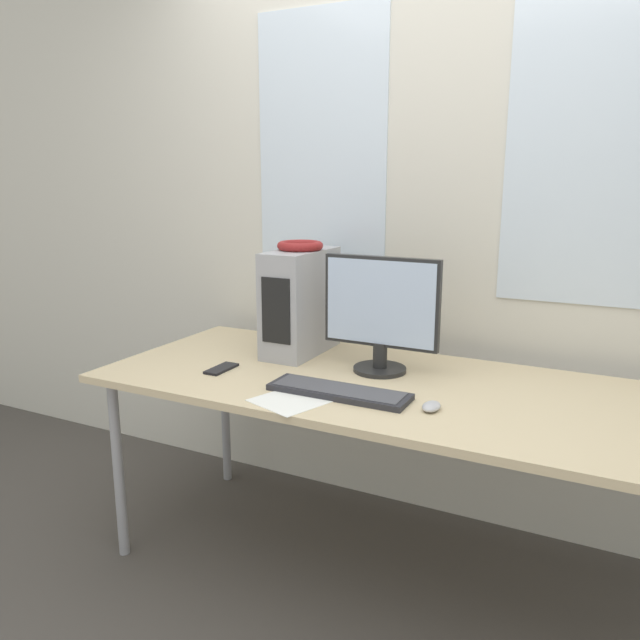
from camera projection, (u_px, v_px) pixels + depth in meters
wall_back at (444, 207)px, 2.56m from camera, size 8.00×0.07×2.70m
desk at (391, 395)px, 2.21m from camera, size 2.13×0.87×0.76m
pc_tower at (300, 302)px, 2.55m from camera, size 0.18×0.39×0.43m
headphones at (300, 246)px, 2.50m from camera, size 0.19×0.19×0.03m
monitor_main at (381, 312)px, 2.29m from camera, size 0.44×0.20×0.43m
keyboard at (339, 392)px, 2.08m from camera, size 0.48×0.14×0.02m
mouse at (431, 406)px, 1.95m from camera, size 0.05×0.09×0.03m
cell_phone at (221, 369)px, 2.35m from camera, size 0.06×0.15×0.01m
paper_sheet_left at (300, 397)px, 2.06m from camera, size 0.30×0.35×0.00m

